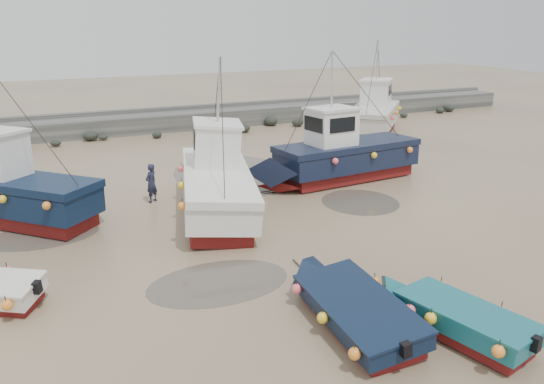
{
  "coord_description": "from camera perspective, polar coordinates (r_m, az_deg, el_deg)",
  "views": [
    {
      "loc": [
        -7.73,
        -15.43,
        7.7
      ],
      "look_at": [
        -0.14,
        2.05,
        1.4
      ],
      "focal_mm": 35.0,
      "sensor_mm": 36.0,
      "label": 1
    }
  ],
  "objects": [
    {
      "name": "puddle_b",
      "position": [
        23.54,
        9.47,
        -1.05
      ],
      "size": [
        3.35,
        3.35,
        0.01
      ],
      "primitive_type": "cylinder",
      "color": "#504940",
      "rests_on": "ground"
    },
    {
      "name": "ground",
      "position": [
        18.89,
        2.88,
        -5.78
      ],
      "size": [
        120.0,
        120.0,
        0.0
      ],
      "primitive_type": "plane",
      "color": "#9B8662",
      "rests_on": "ground"
    },
    {
      "name": "puddle_d",
      "position": [
        27.5,
        -4.12,
        1.99
      ],
      "size": [
        6.08,
        6.08,
        0.01
      ],
      "primitive_type": "cylinder",
      "color": "#504940",
      "rests_on": "ground"
    },
    {
      "name": "cabin_boat_3",
      "position": [
        38.13,
        11.03,
        8.37
      ],
      "size": [
        7.6,
        8.09,
        6.22
      ],
      "rotation": [
        0.0,
        0.0,
        -0.74
      ],
      "color": "maroon",
      "rests_on": "ground"
    },
    {
      "name": "puddle_c",
      "position": [
        21.42,
        -23.39,
        -4.35
      ],
      "size": [
        3.97,
        3.97,
        0.01
      ],
      "primitive_type": "cylinder",
      "color": "#504940",
      "rests_on": "ground"
    },
    {
      "name": "puddle_a",
      "position": [
        16.48,
        -5.78,
        -9.65
      ],
      "size": [
        4.43,
        4.43,
        0.01
      ],
      "primitive_type": "cylinder",
      "color": "#504940",
      "rests_on": "ground"
    },
    {
      "name": "dinghy_2",
      "position": [
        14.55,
        18.8,
        -12.2
      ],
      "size": [
        2.59,
        5.55,
        1.43
      ],
      "rotation": [
        0.0,
        0.0,
        0.28
      ],
      "color": "maroon",
      "rests_on": "ground"
    },
    {
      "name": "cabin_boat_2",
      "position": [
        26.07,
        7.02,
        4.02
      ],
      "size": [
        10.39,
        3.4,
        6.22
      ],
      "rotation": [
        0.0,
        0.0,
        1.66
      ],
      "color": "maroon",
      "rests_on": "ground"
    },
    {
      "name": "cabin_boat_1",
      "position": [
        22.05,
        -6.31,
        1.35
      ],
      "size": [
        4.71,
        10.89,
        6.22
      ],
      "rotation": [
        0.0,
        0.0,
        -0.24
      ],
      "color": "maroon",
      "rests_on": "ground"
    },
    {
      "name": "dinghy_1",
      "position": [
        14.42,
        8.68,
        -11.69
      ],
      "size": [
        2.4,
        6.5,
        1.43
      ],
      "rotation": [
        0.0,
        0.0,
        -0.04
      ],
      "color": "maroon",
      "rests_on": "ground"
    },
    {
      "name": "cabin_boat_0",
      "position": [
        23.06,
        -26.76,
        0.33
      ],
      "size": [
        7.66,
        7.39,
        6.22
      ],
      "rotation": [
        0.0,
        0.0,
        0.81
      ],
      "color": "maroon",
      "rests_on": "ground"
    },
    {
      "name": "seawall",
      "position": [
        38.87,
        -11.63,
        7.43
      ],
      "size": [
        60.0,
        4.92,
        1.5
      ],
      "color": "slate",
      "rests_on": "ground"
    },
    {
      "name": "person",
      "position": [
        23.83,
        -12.72,
        -1.02
      ],
      "size": [
        0.74,
        0.72,
        1.71
      ],
      "primitive_type": "imported",
      "rotation": [
        0.0,
        0.0,
        3.84
      ],
      "color": "#1C2138",
      "rests_on": "ground"
    }
  ]
}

